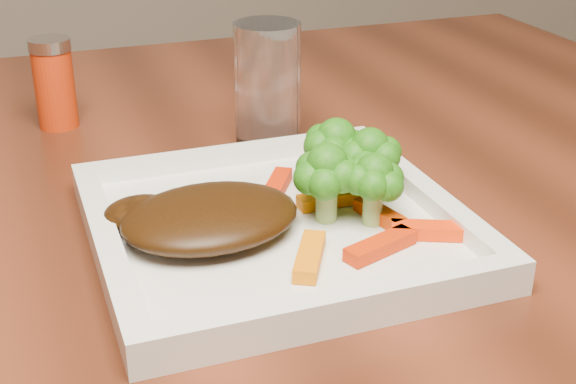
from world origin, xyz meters
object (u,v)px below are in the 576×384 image
object	(u,v)px
plate	(276,231)
drinking_glass	(268,86)
spice_shaker	(54,83)
steak	(210,217)

from	to	relation	value
plate	drinking_glass	distance (m)	0.20
plate	spice_shaker	world-z (taller)	spice_shaker
steak	drinking_glass	distance (m)	0.21
plate	drinking_glass	world-z (taller)	drinking_glass
spice_shaker	steak	bearing A→B (deg)	-75.31
steak	drinking_glass	xyz separation A→B (m)	(0.11, 0.18, 0.03)
plate	drinking_glass	bearing A→B (deg)	73.02
plate	spice_shaker	distance (m)	0.33
steak	spice_shaker	distance (m)	0.32
spice_shaker	drinking_glass	size ratio (longest dim) A/B	0.77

